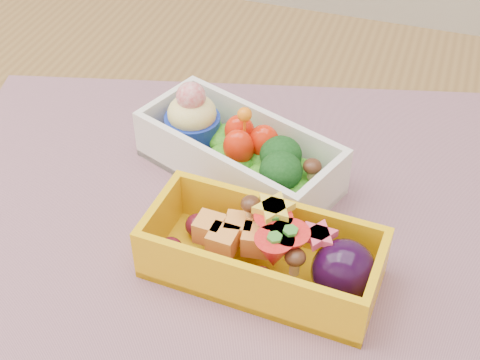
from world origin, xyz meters
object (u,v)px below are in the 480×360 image
(bento_white, at_px, (238,151))
(placemat, at_px, (230,214))
(bento_yellow, at_px, (267,253))
(table, at_px, (279,295))

(bento_white, bearing_deg, placemat, -58.07)
(bento_white, distance_m, bento_yellow, 0.13)
(table, relative_size, bento_white, 5.76)
(placemat, bearing_deg, bento_yellow, -49.21)
(table, height_order, bento_white, bento_white)
(bento_white, height_order, bento_yellow, bento_white)
(table, distance_m, bento_yellow, 0.14)
(bento_yellow, bearing_deg, bento_white, 122.07)
(placemat, height_order, bento_white, bento_white)
(table, xyz_separation_m, bento_yellow, (0.00, -0.06, 0.13))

